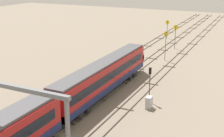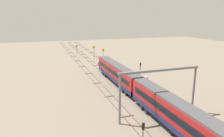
% 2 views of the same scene
% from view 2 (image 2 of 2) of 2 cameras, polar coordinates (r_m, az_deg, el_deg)
% --- Properties ---
extents(ground_plane, '(201.48, 201.48, 0.00)m').
position_cam_2_polar(ground_plane, '(55.48, 0.72, -3.54)').
color(ground_plane, gray).
extents(track_near_foreground, '(185.48, 2.40, 0.16)m').
position_cam_2_polar(track_near_foreground, '(57.15, 5.18, -2.99)').
color(track_near_foreground, '#59544C').
rests_on(track_near_foreground, ground).
extents(track_with_train, '(185.48, 2.40, 0.16)m').
position_cam_2_polar(track_with_train, '(55.46, 0.72, -3.47)').
color(track_with_train, '#59544C').
rests_on(track_with_train, ground).
extents(track_middle, '(185.48, 2.40, 0.16)m').
position_cam_2_polar(track_middle, '(54.12, -3.98, -3.94)').
color(track_middle, '#59544C').
rests_on(track_middle, ground).
extents(overhead_gantry, '(0.40, 14.58, 8.45)m').
position_cam_2_polar(overhead_gantry, '(35.20, 12.84, -3.84)').
color(overhead_gantry, slate).
rests_on(overhead_gantry, ground).
extents(speed_sign_near_foreground, '(0.14, 0.97, 5.83)m').
position_cam_2_polar(speed_sign_near_foreground, '(73.32, -2.40, 3.83)').
color(speed_sign_near_foreground, '#4C4C51').
rests_on(speed_sign_near_foreground, ground).
extents(speed_sign_mid_trackside, '(0.14, 1.02, 4.76)m').
position_cam_2_polar(speed_sign_mid_trackside, '(92.27, -9.56, 5.36)').
color(speed_sign_mid_trackside, '#4C4C51').
rests_on(speed_sign_mid_trackside, ground).
extents(speed_sign_far_trackside, '(0.14, 1.09, 5.50)m').
position_cam_2_polar(speed_sign_far_trackside, '(82.90, -4.94, 4.90)').
color(speed_sign_far_trackside, '#4C4C51').
rests_on(speed_sign_far_trackside, ground).
extents(signal_light_trackside_approach, '(0.31, 0.32, 4.10)m').
position_cam_2_polar(signal_light_trackside_approach, '(27.32, 8.39, -16.99)').
color(signal_light_trackside_approach, '#4C4C51').
rests_on(signal_light_trackside_approach, ground).
extents(signal_light_trackside_departure, '(0.31, 0.32, 4.86)m').
position_cam_2_polar(signal_light_trackside_departure, '(55.94, 7.69, -0.15)').
color(signal_light_trackside_departure, '#4C4C51').
rests_on(signal_light_trackside_departure, ground).
extents(relay_cabinet, '(1.10, 0.69, 1.58)m').
position_cam_2_polar(relay_cabinet, '(55.13, 9.20, -2.97)').
color(relay_cabinet, '#B2B7BC').
rests_on(relay_cabinet, ground).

